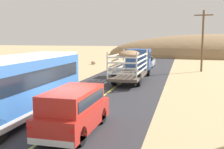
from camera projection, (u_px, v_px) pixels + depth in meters
The scene contains 10 objects.
ground_plane at pixel (67, 123), 13.34m from camera, with size 240.00×240.00×0.00m, color tan.
road_surface at pixel (67, 123), 13.34m from camera, with size 8.00×120.00×0.02m, color #2D2D33.
road_centre_line at pixel (67, 123), 13.33m from camera, with size 0.16×117.60×0.00m, color #D8CC4C.
suv_near at pixel (74, 108), 11.86m from camera, with size 1.90×4.62×1.93m.
livestock_truck at pixel (135, 61), 27.72m from camera, with size 2.53×9.70×3.02m.
bus at pixel (19, 85), 13.79m from camera, with size 2.54×10.00×3.21m.
car_far at pixel (147, 62), 38.84m from camera, with size 1.80×4.40×1.46m.
power_pole_mid at pixel (203, 39), 33.12m from camera, with size 2.20×0.24×7.45m.
boulder_mid_field at pixel (94, 63), 42.83m from camera, with size 0.75×0.93×0.51m, color gray.
distant_hill at pixel (214, 56), 63.74m from camera, with size 50.15×27.27×9.96m, color #8D6E4C.
Camera 1 is at (5.39, -11.93, 4.15)m, focal length 43.64 mm.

